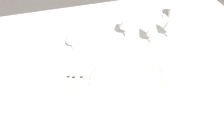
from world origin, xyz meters
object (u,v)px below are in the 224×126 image
(dinner_plate, at_px, (119,81))
(fork_inner, at_px, (76,86))
(fork_outer, at_px, (84,86))
(fork_salad, at_px, (71,86))
(spoon_dessert, at_px, (160,68))
(wine_glass_left, at_px, (153,29))
(wine_glass_right, at_px, (72,36))
(napkin_folded, at_px, (36,26))
(wine_glass_far, at_px, (170,24))
(spoon_soup, at_px, (154,68))
(wine_glass_centre, at_px, (126,23))
(dinner_knife, at_px, (151,74))
(coffee_cup_left, at_px, (175,12))

(dinner_plate, distance_m, fork_inner, 0.20)
(fork_outer, relative_size, fork_salad, 0.93)
(fork_salad, xyz_separation_m, spoon_dessert, (0.44, 0.00, 0.00))
(wine_glass_left, height_order, wine_glass_right, wine_glass_right)
(fork_salad, height_order, napkin_folded, napkin_folded)
(fork_inner, relative_size, wine_glass_right, 1.36)
(wine_glass_left, height_order, wine_glass_far, wine_glass_left)
(spoon_dessert, xyz_separation_m, wine_glass_left, (0.03, 0.19, 0.10))
(wine_glass_left, bearing_deg, napkin_folded, 157.07)
(spoon_dessert, bearing_deg, spoon_soup, 158.41)
(fork_salad, relative_size, wine_glass_far, 1.62)
(spoon_soup, distance_m, wine_glass_centre, 0.30)
(wine_glass_far, bearing_deg, fork_inner, -158.35)
(fork_inner, bearing_deg, dinner_knife, -3.70)
(coffee_cup_left, bearing_deg, wine_glass_left, -139.67)
(spoon_soup, distance_m, wine_glass_far, 0.29)
(wine_glass_right, relative_size, wine_glass_far, 1.12)
(spoon_dessert, bearing_deg, coffee_cup_left, 55.23)
(dinner_knife, height_order, napkin_folded, napkin_folded)
(dinner_knife, xyz_separation_m, spoon_dessert, (0.06, 0.03, 0.00))
(fork_outer, height_order, fork_inner, same)
(wine_glass_left, relative_size, wine_glass_far, 1.10)
(coffee_cup_left, height_order, wine_glass_centre, wine_glass_centre)
(fork_inner, xyz_separation_m, wine_glass_far, (0.57, 0.23, 0.09))
(coffee_cup_left, xyz_separation_m, wine_glass_centre, (-0.36, -0.11, 0.06))
(fork_outer, relative_size, wine_glass_centre, 1.49)
(wine_glass_far, distance_m, napkin_folded, 0.74)
(fork_inner, xyz_separation_m, napkin_folded, (-0.14, 0.45, 0.07))
(fork_salad, bearing_deg, fork_inner, -9.76)
(fork_outer, bearing_deg, napkin_folded, 111.14)
(dinner_plate, relative_size, wine_glass_centre, 1.94)
(spoon_dessert, xyz_separation_m, coffee_cup_left, (0.28, 0.40, 0.04))
(fork_outer, relative_size, wine_glass_far, 1.50)
(fork_salad, distance_m, wine_glass_far, 0.64)
(fork_inner, xyz_separation_m, spoon_dessert, (0.42, 0.00, 0.00))
(fork_salad, xyz_separation_m, wine_glass_centre, (0.36, 0.29, 0.10))
(dinner_plate, bearing_deg, fork_outer, 171.46)
(dinner_plate, height_order, napkin_folded, napkin_folded)
(fork_outer, bearing_deg, dinner_plate, -8.54)
(wine_glass_centre, distance_m, wine_glass_right, 0.31)
(coffee_cup_left, height_order, wine_glass_right, wine_glass_right)
(fork_salad, bearing_deg, wine_glass_left, 22.09)
(spoon_soup, relative_size, wine_glass_centre, 1.65)
(spoon_dessert, distance_m, coffee_cup_left, 0.49)
(wine_glass_right, bearing_deg, wine_glass_left, -7.15)
(coffee_cup_left, relative_size, wine_glass_centre, 0.74)
(dinner_plate, xyz_separation_m, spoon_dessert, (0.22, 0.04, -0.01))
(spoon_soup, height_order, coffee_cup_left, coffee_cup_left)
(napkin_folded, bearing_deg, fork_salad, -75.12)
(coffee_cup_left, distance_m, wine_glass_centre, 0.38)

